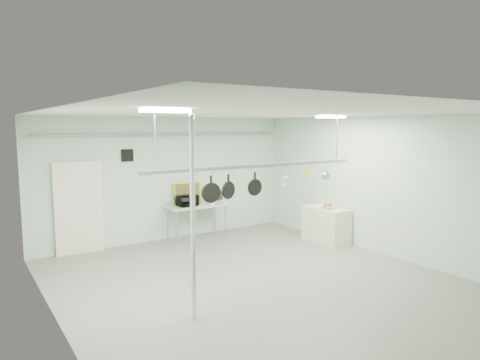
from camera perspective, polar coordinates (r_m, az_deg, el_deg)
floor at (r=8.32m, az=2.59°, el=-13.62°), size 8.00×8.00×0.00m
ceiling at (r=7.79m, az=2.72°, el=8.92°), size 7.00×8.00×0.02m
back_wall at (r=11.32m, az=-9.46°, el=0.19°), size 7.00×0.02×3.20m
right_wall at (r=10.34m, az=18.39°, el=-0.72°), size 0.02×8.00×3.20m
door at (r=10.62m, az=-20.67°, el=-3.62°), size 1.10×0.10×2.20m
wall_vent at (r=10.84m, az=-14.79°, el=3.20°), size 0.30×0.04×0.30m
conduit_pipe at (r=11.16m, az=-9.39°, el=6.02°), size 6.60×0.07×0.07m
chrome_pole at (r=6.51m, az=-6.30°, el=-4.84°), size 0.08×0.08×3.20m
prep_table at (r=11.35m, az=-5.80°, el=-3.65°), size 1.60×0.70×0.91m
side_cabinet at (r=11.20m, az=11.39°, el=-5.90°), size 0.60×1.20×0.90m
pot_rack at (r=8.17m, az=2.55°, el=2.10°), size 4.80×0.06×1.00m
light_panel_left at (r=5.97m, az=-9.91°, el=9.10°), size 0.65×0.30×0.05m
light_panel_right at (r=9.82m, az=12.01°, el=8.22°), size 0.65×0.30×0.05m
microwave at (r=11.16m, az=-7.02°, el=-2.75°), size 0.53×0.38×0.28m
coffee_canister at (r=11.35m, az=-3.77°, el=-2.67°), size 0.16×0.16×0.23m
painting_large at (r=11.50m, az=-7.04°, el=-1.69°), size 0.79×0.17×0.58m
painting_small at (r=11.97m, az=-3.01°, el=-2.10°), size 0.30×0.10×0.25m
fruit_bowl at (r=10.98m, az=11.64°, el=-3.54°), size 0.46×0.46×0.09m
skillet_left at (r=7.64m, az=-3.88°, el=-1.23°), size 0.37×0.11×0.50m
skillet_mid at (r=7.83m, az=-1.56°, el=-0.90°), size 0.34×0.14×0.46m
skillet_right at (r=8.16m, az=1.99°, el=-0.52°), size 0.32×0.07×0.45m
whisk at (r=8.60m, az=5.98°, el=0.26°), size 0.20×0.20×0.32m
grater at (r=8.97m, az=8.83°, el=0.86°), size 0.09×0.03×0.21m
saucepan at (r=9.37m, az=11.41°, el=0.87°), size 0.17×0.13×0.27m
fruit_cluster at (r=10.97m, az=11.65°, el=-3.34°), size 0.24×0.24×0.09m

